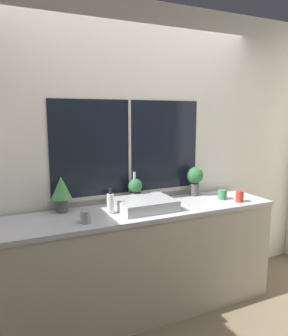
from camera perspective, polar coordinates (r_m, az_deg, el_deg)
ground_plane at (r=2.96m, az=2.61°, el=-26.00°), size 14.00×14.00×0.00m
wall_back at (r=3.01m, az=-2.80°, el=2.40°), size 8.00×0.09×2.70m
wall_right at (r=4.89m, az=16.60°, el=4.71°), size 0.06×7.00×2.70m
counter at (r=2.94m, az=0.04°, el=-15.78°), size 2.36×0.58×0.93m
sink at (r=2.76m, az=0.06°, el=-6.29°), size 0.47×0.43×0.28m
potted_plant_left at (r=2.73m, az=-14.20°, el=-3.85°), size 0.17×0.17×0.30m
potted_plant_center at (r=2.94m, az=-1.57°, el=-3.78°), size 0.13×0.13×0.22m
potted_plant_right at (r=3.23m, az=8.84°, el=-1.73°), size 0.16×0.16×0.28m
soap_bottle at (r=2.65m, az=-5.87°, el=-6.09°), size 0.06×0.06×0.21m
mug_grey at (r=2.46m, az=-10.11°, el=-8.35°), size 0.08×0.08×0.09m
mug_red at (r=3.11m, az=16.31°, el=-4.78°), size 0.07×0.07×0.10m
mug_green at (r=3.16m, az=13.51°, el=-4.52°), size 0.08×0.08×0.09m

